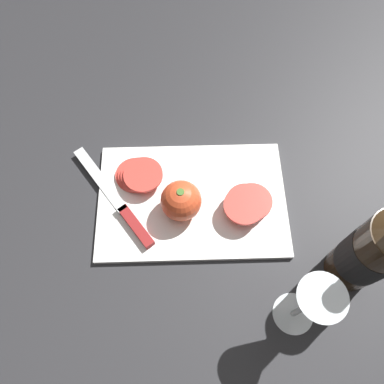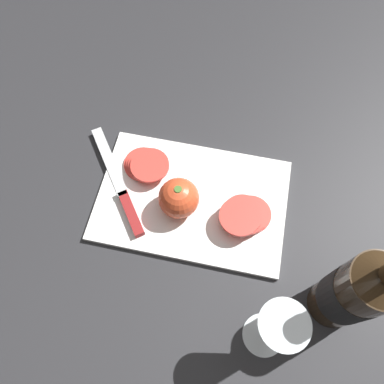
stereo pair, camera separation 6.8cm
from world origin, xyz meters
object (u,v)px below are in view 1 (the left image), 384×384
Objects in this scene: whole_tomato at (181,202)px; tomato_slice_stack_near at (248,203)px; wine_bottle at (373,252)px; knife at (127,214)px; wine_glass at (312,303)px; tomato_slice_stack_far at (139,175)px.

whole_tomato is 0.79× the size of tomato_slice_stack_near.
wine_bottle is 0.42m from knife.
wine_bottle is 0.32m from whole_tomato.
whole_tomato reaches higher than knife.
wine_glass is 2.15× the size of whole_tomato.
wine_bottle reaches higher than tomato_slice_stack_far.
whole_tomato is at bearing 1.70° from tomato_slice_stack_near.
knife is at bearing -32.49° from wine_glass.
knife is (0.29, -0.18, -0.09)m from wine_glass.
whole_tomato reaches higher than tomato_slice_stack_near.
wine_glass is at bearing -158.74° from knife.
whole_tomato is at bearing 138.89° from tomato_slice_stack_far.
tomato_slice_stack_far is at bearing -50.69° from knife.
whole_tomato is 0.34× the size of knife.
wine_bottle is 0.42m from tomato_slice_stack_far.
whole_tomato is at bearing -21.75° from wine_bottle.
wine_bottle is 4.19× the size of whole_tomato.
wine_bottle is 1.44× the size of knife.
wine_glass is at bearing 107.50° from tomato_slice_stack_near.
tomato_slice_stack_far is (0.26, -0.26, -0.09)m from wine_glass.
knife is at bearing 75.56° from tomato_slice_stack_far.
wine_glass is at bearing 135.58° from tomato_slice_stack_far.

